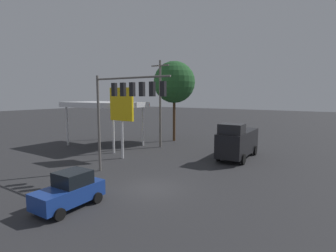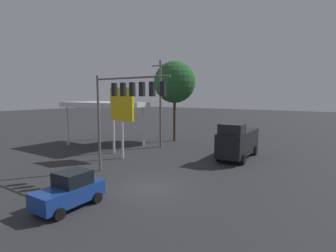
# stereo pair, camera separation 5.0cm
# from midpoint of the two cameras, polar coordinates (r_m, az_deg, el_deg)

# --- Properties ---
(ground_plane) EXTENTS (200.00, 200.00, 0.00)m
(ground_plane) POSITION_cam_midpoint_polar(r_m,az_deg,el_deg) (17.95, -3.72, -13.35)
(ground_plane) COLOR #2D2D30
(traffic_signal_assembly) EXTENTS (6.99, 0.43, 7.69)m
(traffic_signal_assembly) POSITION_cam_midpoint_polar(r_m,az_deg,el_deg) (19.51, -9.17, 6.13)
(traffic_signal_assembly) COLOR slate
(traffic_signal_assembly) RESTS_ON ground
(utility_pole) EXTENTS (2.40, 0.26, 10.15)m
(utility_pole) POSITION_cam_midpoint_polar(r_m,az_deg,el_deg) (30.75, -1.75, 5.24)
(utility_pole) COLOR slate
(utility_pole) RESTS_ON ground
(gas_station_canopy) EXTENTS (9.13, 6.20, 5.35)m
(gas_station_canopy) POSITION_cam_midpoint_polar(r_m,az_deg,el_deg) (32.78, -13.73, 4.44)
(gas_station_canopy) COLOR silver
(gas_station_canopy) RESTS_ON ground
(price_sign) EXTENTS (2.84, 0.27, 6.88)m
(price_sign) POSITION_cam_midpoint_polar(r_m,az_deg,el_deg) (25.56, -10.12, 4.06)
(price_sign) COLOR silver
(price_sign) RESTS_ON ground
(hatchback_crossing) EXTENTS (2.04, 3.85, 1.97)m
(hatchback_crossing) POSITION_cam_midpoint_polar(r_m,az_deg,el_deg) (15.80, -20.66, -12.98)
(hatchback_crossing) COLOR navy
(hatchback_crossing) RESTS_ON ground
(delivery_truck) EXTENTS (2.77, 6.89, 3.58)m
(delivery_truck) POSITION_cam_midpoint_polar(r_m,az_deg,el_deg) (26.43, 14.83, -3.23)
(delivery_truck) COLOR black
(delivery_truck) RESTS_ON ground
(street_tree) EXTENTS (5.50, 5.50, 10.63)m
(street_tree) POSITION_cam_midpoint_polar(r_m,az_deg,el_deg) (35.16, 1.32, 9.49)
(street_tree) COLOR #4C331E
(street_tree) RESTS_ON ground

